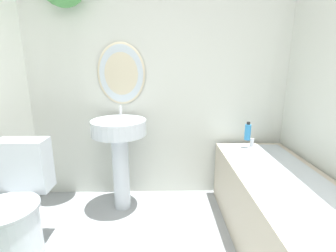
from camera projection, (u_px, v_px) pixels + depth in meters
The scene contains 5 objects.
wall_back at pixel (147, 67), 2.30m from camera, with size 2.60×0.38×2.40m.
toilet at pixel (14, 216), 1.65m from camera, with size 0.42×0.57×0.81m.
pedestal_sink at pixel (120, 143), 2.18m from camera, with size 0.48×0.48×0.95m.
bathtub at pixel (284, 215), 1.72m from camera, with size 0.65×1.64×0.63m.
shampoo_bottle at pixel (248, 132), 2.27m from camera, with size 0.06×0.06×0.17m.
Camera 1 is at (0.05, -0.16, 1.33)m, focal length 26.00 mm.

